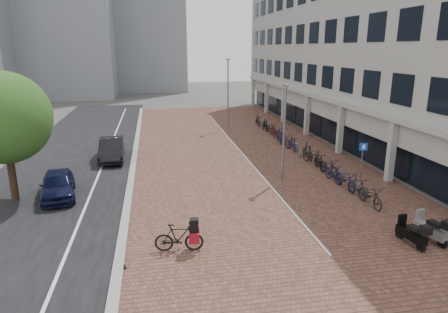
# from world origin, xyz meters

# --- Properties ---
(ground) EXTENTS (140.00, 140.00, 0.00)m
(ground) POSITION_xyz_m (0.00, 0.00, 0.00)
(ground) COLOR #474442
(ground) RESTS_ON ground
(plaza_brick) EXTENTS (14.50, 42.00, 0.04)m
(plaza_brick) POSITION_xyz_m (2.00, 12.00, 0.01)
(plaza_brick) COLOR brown
(plaza_brick) RESTS_ON ground
(street_asphalt) EXTENTS (8.00, 50.00, 0.03)m
(street_asphalt) POSITION_xyz_m (-9.00, 12.00, 0.01)
(street_asphalt) COLOR black
(street_asphalt) RESTS_ON ground
(curb) EXTENTS (0.35, 42.00, 0.14)m
(curb) POSITION_xyz_m (-5.10, 12.00, 0.07)
(curb) COLOR gray
(curb) RESTS_ON ground
(lane_line) EXTENTS (0.12, 44.00, 0.00)m
(lane_line) POSITION_xyz_m (-7.00, 12.00, 0.02)
(lane_line) COLOR white
(lane_line) RESTS_ON street_asphalt
(parking_line) EXTENTS (0.10, 30.00, 0.00)m
(parking_line) POSITION_xyz_m (2.20, 12.00, 0.04)
(parking_line) COLOR white
(parking_line) RESTS_ON plaza_brick
(office_building) EXTENTS (8.40, 40.00, 15.00)m
(office_building) POSITION_xyz_m (12.97, 16.00, 8.44)
(office_building) COLOR #A1A19C
(office_building) RESTS_ON ground
(car_navy) EXTENTS (2.20, 4.03, 1.30)m
(car_navy) POSITION_xyz_m (-8.47, 4.73, 0.65)
(car_navy) COLOR black
(car_navy) RESTS_ON ground
(car_dark) EXTENTS (1.68, 4.36, 1.42)m
(car_dark) POSITION_xyz_m (-6.50, 11.18, 0.71)
(car_dark) COLOR black
(car_dark) RESTS_ON ground
(hero_bike) EXTENTS (1.81, 0.70, 1.24)m
(hero_bike) POSITION_xyz_m (-3.02, -1.66, 0.55)
(hero_bike) COLOR black
(hero_bike) RESTS_ON ground
(shoes) EXTENTS (0.42, 0.38, 0.09)m
(shoes) POSITION_xyz_m (-5.00, -2.55, 0.04)
(shoes) COLOR black
(shoes) RESTS_ON ground
(scooter_front) EXTENTS (0.81, 1.69, 1.11)m
(scooter_front) POSITION_xyz_m (6.35, -2.62, 0.56)
(scooter_front) COLOR #A1A1A6
(scooter_front) RESTS_ON ground
(scooter_mid) EXTENTS (0.66, 1.57, 1.05)m
(scooter_mid) POSITION_xyz_m (5.45, -2.76, 0.52)
(scooter_mid) COLOR black
(scooter_mid) RESTS_ON ground
(parking_sign) EXTENTS (0.42, 0.19, 2.08)m
(parking_sign) POSITION_xyz_m (7.50, 4.63, 1.36)
(parking_sign) COLOR slate
(parking_sign) RESTS_ON ground
(lamp_near) EXTENTS (0.12, 0.12, 5.20)m
(lamp_near) POSITION_xyz_m (3.13, 5.23, 2.60)
(lamp_near) COLOR gray
(lamp_near) RESTS_ON ground
(lamp_far) EXTENTS (0.12, 0.12, 6.11)m
(lamp_far) POSITION_xyz_m (2.86, 19.90, 3.05)
(lamp_far) COLOR slate
(lamp_far) RESTS_ON ground
(street_tree) EXTENTS (4.22, 4.22, 6.14)m
(street_tree) POSITION_xyz_m (-10.30, 4.67, 3.90)
(street_tree) COLOR #382619
(street_tree) RESTS_ON ground
(bike_row) EXTENTS (1.22, 21.42, 1.05)m
(bike_row) POSITION_xyz_m (5.95, 10.65, 0.52)
(bike_row) COLOR black
(bike_row) RESTS_ON ground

